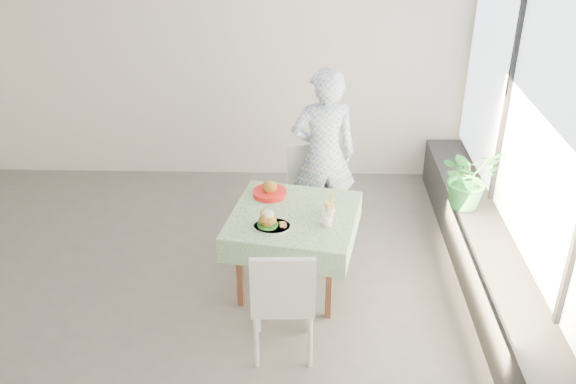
{
  "coord_description": "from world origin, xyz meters",
  "views": [
    {
      "loc": [
        1.16,
        -4.46,
        3.5
      ],
      "look_at": [
        1.04,
        0.3,
        0.92
      ],
      "focal_mm": 40.0,
      "sensor_mm": 36.0,
      "label": 1
    }
  ],
  "objects_px": {
    "juice_cup_orange": "(330,209)",
    "chair_near": "(283,319)",
    "main_dish": "(270,222)",
    "potted_plant": "(469,177)",
    "diner": "(324,155)",
    "chair_far": "(312,210)",
    "cafe_table": "(294,242)"
  },
  "relations": [
    {
      "from": "juice_cup_orange",
      "to": "potted_plant",
      "type": "relative_size",
      "value": 0.43
    },
    {
      "from": "juice_cup_orange",
      "to": "potted_plant",
      "type": "distance_m",
      "value": 1.45
    },
    {
      "from": "diner",
      "to": "main_dish",
      "type": "height_order",
      "value": "diner"
    },
    {
      "from": "chair_near",
      "to": "diner",
      "type": "distance_m",
      "value": 1.86
    },
    {
      "from": "diner",
      "to": "potted_plant",
      "type": "xyz_separation_m",
      "value": [
        1.34,
        -0.28,
        -0.08
      ]
    },
    {
      "from": "cafe_table",
      "to": "diner",
      "type": "xyz_separation_m",
      "value": [
        0.27,
        0.89,
        0.42
      ]
    },
    {
      "from": "diner",
      "to": "potted_plant",
      "type": "distance_m",
      "value": 1.37
    },
    {
      "from": "chair_far",
      "to": "diner",
      "type": "distance_m",
      "value": 0.6
    },
    {
      "from": "main_dish",
      "to": "juice_cup_orange",
      "type": "relative_size",
      "value": 1.21
    },
    {
      "from": "cafe_table",
      "to": "chair_far",
      "type": "bearing_deg",
      "value": 78.63
    },
    {
      "from": "chair_near",
      "to": "main_dish",
      "type": "xyz_separation_m",
      "value": [
        -0.13,
        0.63,
        0.49
      ]
    },
    {
      "from": "main_dish",
      "to": "potted_plant",
      "type": "xyz_separation_m",
      "value": [
        1.8,
        0.84,
        0.0
      ]
    },
    {
      "from": "main_dish",
      "to": "potted_plant",
      "type": "distance_m",
      "value": 1.99
    },
    {
      "from": "chair_far",
      "to": "potted_plant",
      "type": "distance_m",
      "value": 1.55
    },
    {
      "from": "chair_far",
      "to": "main_dish",
      "type": "distance_m",
      "value": 1.25
    },
    {
      "from": "diner",
      "to": "chair_far",
      "type": "bearing_deg",
      "value": 4.67
    },
    {
      "from": "chair_near",
      "to": "main_dish",
      "type": "distance_m",
      "value": 0.8
    },
    {
      "from": "potted_plant",
      "to": "chair_far",
      "type": "bearing_deg",
      "value": 170.16
    },
    {
      "from": "juice_cup_orange",
      "to": "chair_near",
      "type": "bearing_deg",
      "value": -113.66
    },
    {
      "from": "cafe_table",
      "to": "juice_cup_orange",
      "type": "xyz_separation_m",
      "value": [
        0.3,
        -0.01,
        0.34
      ]
    },
    {
      "from": "chair_far",
      "to": "cafe_table",
      "type": "bearing_deg",
      "value": -101.37
    },
    {
      "from": "chair_far",
      "to": "chair_near",
      "type": "height_order",
      "value": "chair_near"
    },
    {
      "from": "chair_near",
      "to": "potted_plant",
      "type": "bearing_deg",
      "value": 41.15
    },
    {
      "from": "main_dish",
      "to": "juice_cup_orange",
      "type": "bearing_deg",
      "value": 23.61
    },
    {
      "from": "juice_cup_orange",
      "to": "diner",
      "type": "bearing_deg",
      "value": 92.0
    },
    {
      "from": "cafe_table",
      "to": "potted_plant",
      "type": "distance_m",
      "value": 1.75
    },
    {
      "from": "main_dish",
      "to": "chair_far",
      "type": "bearing_deg",
      "value": 71.46
    },
    {
      "from": "potted_plant",
      "to": "juice_cup_orange",
      "type": "bearing_deg",
      "value": -154.57
    },
    {
      "from": "main_dish",
      "to": "potted_plant",
      "type": "relative_size",
      "value": 0.52
    },
    {
      "from": "cafe_table",
      "to": "potted_plant",
      "type": "xyz_separation_m",
      "value": [
        1.61,
        0.61,
        0.34
      ]
    },
    {
      "from": "chair_far",
      "to": "chair_near",
      "type": "xyz_separation_m",
      "value": [
        -0.24,
        -1.71,
        0.02
      ]
    },
    {
      "from": "chair_far",
      "to": "chair_near",
      "type": "distance_m",
      "value": 1.73
    }
  ]
}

